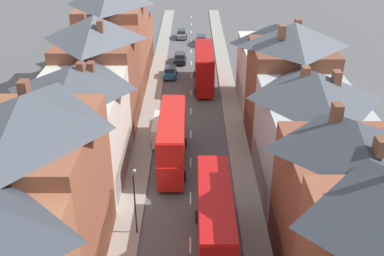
% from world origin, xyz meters
% --- Properties ---
extents(pavement_left, '(2.20, 104.00, 0.14)m').
position_xyz_m(pavement_left, '(-5.10, 38.00, 0.07)').
color(pavement_left, gray).
rests_on(pavement_left, ground).
extents(pavement_right, '(2.20, 104.00, 0.14)m').
position_xyz_m(pavement_right, '(5.10, 38.00, 0.07)').
color(pavement_right, gray).
rests_on(pavement_right, ground).
extents(centre_line_dashes, '(0.14, 97.80, 0.01)m').
position_xyz_m(centre_line_dashes, '(0.00, 36.00, 0.01)').
color(centre_line_dashes, silver).
rests_on(centre_line_dashes, ground).
extents(terrace_row_left, '(8.00, 70.36, 14.54)m').
position_xyz_m(terrace_row_left, '(-10.19, 21.59, 6.38)').
color(terrace_row_left, '#A36042').
rests_on(terrace_row_left, ground).
extents(terrace_row_right, '(8.00, 55.26, 13.19)m').
position_xyz_m(terrace_row_right, '(10.19, 15.00, 6.00)').
color(terrace_row_right, brown).
rests_on(terrace_row_right, ground).
extents(double_decker_bus_lead, '(2.74, 10.80, 5.30)m').
position_xyz_m(double_decker_bus_lead, '(1.79, 11.42, 2.82)').
color(double_decker_bus_lead, red).
rests_on(double_decker_bus_lead, ground).
extents(double_decker_bus_mid_street, '(2.74, 10.80, 5.30)m').
position_xyz_m(double_decker_bus_mid_street, '(1.79, 44.36, 2.82)').
color(double_decker_bus_mid_street, '#B70F0F').
rests_on(double_decker_bus_mid_street, ground).
extents(double_decker_bus_far_approaching, '(2.74, 10.80, 5.30)m').
position_xyz_m(double_decker_bus_far_approaching, '(-1.81, 23.77, 2.82)').
color(double_decker_bus_far_approaching, red).
rests_on(double_decker_bus_far_approaching, ground).
extents(car_near_blue, '(1.90, 4.56, 1.69)m').
position_xyz_m(car_near_blue, '(1.80, 63.88, 0.85)').
color(car_near_blue, '#236093').
rests_on(car_near_blue, ground).
extents(car_parked_right_a, '(1.90, 4.03, 1.66)m').
position_xyz_m(car_parked_right_a, '(-3.10, 47.74, 0.83)').
color(car_parked_right_a, '#236093').
rests_on(car_parked_right_a, ground).
extents(car_mid_black, '(1.90, 3.93, 1.64)m').
position_xyz_m(car_mid_black, '(-1.80, 67.76, 0.82)').
color(car_mid_black, gray).
rests_on(car_mid_black, ground).
extents(car_parked_left_b, '(1.90, 4.18, 1.66)m').
position_xyz_m(car_parked_left_b, '(-1.80, 54.06, 0.84)').
color(car_parked_left_b, black).
rests_on(car_parked_left_b, ground).
extents(delivery_van, '(2.20, 5.20, 2.41)m').
position_xyz_m(delivery_van, '(-3.10, 28.67, 1.34)').
color(delivery_van, white).
rests_on(delivery_van, ground).
extents(street_lamp, '(0.20, 1.12, 5.50)m').
position_xyz_m(street_lamp, '(-4.25, 13.45, 3.24)').
color(street_lamp, black).
rests_on(street_lamp, ground).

